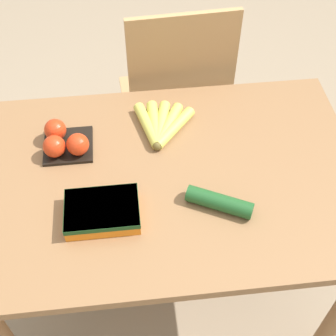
{
  "coord_description": "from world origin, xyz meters",
  "views": [
    {
      "loc": [
        -0.1,
        -0.86,
        1.8
      ],
      "look_at": [
        0.0,
        0.0,
        0.77
      ],
      "focal_mm": 50.0,
      "sensor_mm": 36.0,
      "label": 1
    }
  ],
  "objects": [
    {
      "name": "dining_table",
      "position": [
        0.0,
        0.0,
        0.62
      ],
      "size": [
        1.15,
        0.76,
        0.74
      ],
      "color": "olive",
      "rests_on": "ground_plane"
    },
    {
      "name": "ground_plane",
      "position": [
        0.0,
        0.0,
        0.0
      ],
      "size": [
        12.0,
        12.0,
        0.0
      ],
      "primitive_type": "plane",
      "color": "gray"
    },
    {
      "name": "carrot_bag",
      "position": [
        -0.19,
        -0.13,
        0.77
      ],
      "size": [
        0.2,
        0.14,
        0.05
      ],
      "color": "orange",
      "rests_on": "dining_table"
    },
    {
      "name": "tomato_pack",
      "position": [
        -0.3,
        0.13,
        0.78
      ],
      "size": [
        0.15,
        0.15,
        0.08
      ],
      "color": "black",
      "rests_on": "dining_table"
    },
    {
      "name": "chair",
      "position": [
        0.1,
        0.57,
        0.5
      ],
      "size": [
        0.44,
        0.42,
        0.98
      ],
      "rotation": [
        0.0,
        0.0,
        3.2
      ],
      "color": "tan",
      "rests_on": "ground_plane"
    },
    {
      "name": "cucumber_near",
      "position": [
        0.13,
        -0.13,
        0.76
      ],
      "size": [
        0.19,
        0.13,
        0.05
      ],
      "color": "#1E5123",
      "rests_on": "dining_table"
    },
    {
      "name": "banana_bunch",
      "position": [
        -0.0,
        0.19,
        0.76
      ],
      "size": [
        0.2,
        0.2,
        0.03
      ],
      "color": "brown",
      "rests_on": "dining_table"
    }
  ]
}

